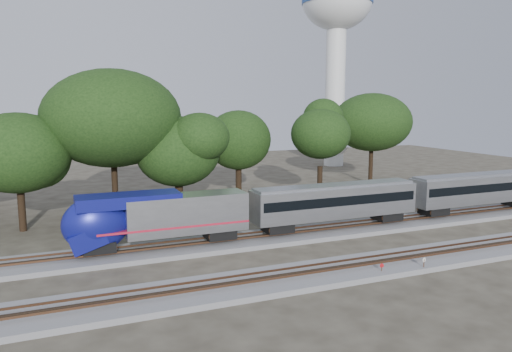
% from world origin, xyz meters
% --- Properties ---
extents(ground, '(160.00, 160.00, 0.00)m').
position_xyz_m(ground, '(0.00, 0.00, 0.00)').
color(ground, '#383328').
rests_on(ground, ground).
extents(track_far, '(160.00, 5.00, 0.73)m').
position_xyz_m(track_far, '(0.00, 6.00, 0.21)').
color(track_far, slate).
rests_on(track_far, ground).
extents(track_near, '(160.00, 5.00, 0.73)m').
position_xyz_m(track_near, '(0.00, -4.00, 0.21)').
color(track_near, slate).
rests_on(track_near, ground).
extents(switch_stand_red, '(0.30, 0.10, 0.94)m').
position_xyz_m(switch_stand_red, '(6.33, -5.65, 0.60)').
color(switch_stand_red, '#512D19').
rests_on(switch_stand_red, ground).
extents(switch_stand_white, '(0.35, 0.12, 1.12)m').
position_xyz_m(switch_stand_white, '(9.68, -6.18, 0.72)').
color(switch_stand_white, '#512D19').
rests_on(switch_stand_white, ground).
extents(switch_lever, '(0.52, 0.33, 0.30)m').
position_xyz_m(switch_lever, '(4.50, -6.08, 0.15)').
color(switch_lever, '#512D19').
rests_on(switch_lever, ground).
extents(water_tower, '(13.21, 13.21, 36.58)m').
position_xyz_m(water_tower, '(35.94, 49.36, 27.10)').
color(water_tower, silver).
rests_on(water_tower, ground).
extents(tree_2, '(7.71, 7.71, 10.87)m').
position_xyz_m(tree_2, '(-17.95, 18.13, 7.57)').
color(tree_2, black).
rests_on(tree_2, ground).
extents(tree_3, '(10.87, 10.87, 15.33)m').
position_xyz_m(tree_3, '(-9.04, 19.33, 10.69)').
color(tree_3, black).
rests_on(tree_3, ground).
extents(tree_4, '(7.33, 7.33, 10.33)m').
position_xyz_m(tree_4, '(-2.68, 17.42, 7.19)').
color(tree_4, black).
rests_on(tree_4, ground).
extents(tree_5, '(7.65, 7.65, 10.79)m').
position_xyz_m(tree_5, '(7.08, 25.32, 7.51)').
color(tree_5, black).
rests_on(tree_5, ground).
extents(tree_6, '(8.65, 8.65, 12.20)m').
position_xyz_m(tree_6, '(15.14, 18.60, 8.50)').
color(tree_6, black).
rests_on(tree_6, ground).
extents(tree_7, '(9.46, 9.46, 13.33)m').
position_xyz_m(tree_7, '(29.47, 28.20, 9.29)').
color(tree_7, black).
rests_on(tree_7, ground).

